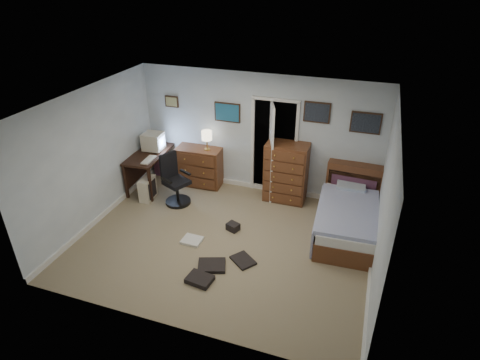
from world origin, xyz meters
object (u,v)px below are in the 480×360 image
office_chair (175,185)px  low_dresser (200,166)px  tall_dresser (286,172)px  computer_desk (147,160)px  bed (346,219)px

office_chair → low_dresser: office_chair is taller
low_dresser → tall_dresser: tall_dresser is taller
office_chair → tall_dresser: tall_dresser is taller
computer_desk → tall_dresser: tall_dresser is taller
office_chair → tall_dresser: (2.07, 0.84, 0.21)m
low_dresser → bed: low_dresser is taller
office_chair → low_dresser: 0.88m
low_dresser → bed: 3.34m
computer_desk → low_dresser: 1.14m
office_chair → bed: office_chair is taller
low_dresser → office_chair: bearing=-103.0°
office_chair → bed: size_ratio=0.53×
computer_desk → office_chair: size_ratio=1.34×
tall_dresser → bed: tall_dresser is taller
computer_desk → tall_dresser: (2.97, 0.37, 0.01)m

